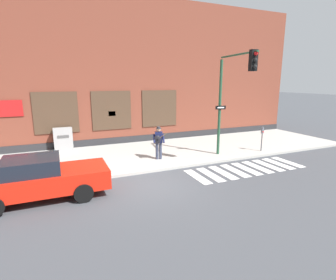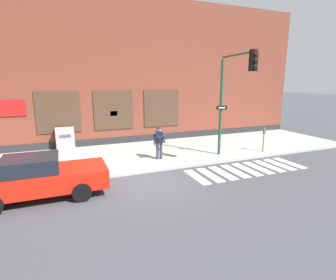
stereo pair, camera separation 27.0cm
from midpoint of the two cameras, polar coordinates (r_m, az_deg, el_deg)
name	(u,v)px [view 2 (the right image)]	position (r m, az deg, el deg)	size (l,w,h in m)	color
ground_plane	(149,184)	(10.86, -3.49, -9.51)	(160.00, 160.00, 0.00)	#424449
sidewalk	(125,156)	(14.67, -8.75, -3.47)	(28.00, 5.86, 0.12)	#ADAAA3
building_backdrop	(107,73)	(18.94, -12.83, 13.98)	(28.00, 4.06, 9.30)	brown
crosswalk	(247,169)	(13.11, 17.31, -6.12)	(5.78, 1.90, 0.01)	silver
red_car	(38,177)	(10.39, -25.73, -7.31)	(4.61, 2.00, 1.53)	red
busker	(159,141)	(13.49, -1.40, -0.19)	(0.72, 0.66, 1.72)	#33384C
traffic_light	(233,88)	(13.40, 14.48, 10.88)	(0.78, 3.17, 5.28)	#234C33
parking_meter	(264,136)	(16.00, 20.62, 0.91)	(0.13, 0.11, 1.44)	#47474C
utility_box	(65,139)	(16.55, -21.02, 0.27)	(1.04, 0.53, 1.34)	#9E9E9E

